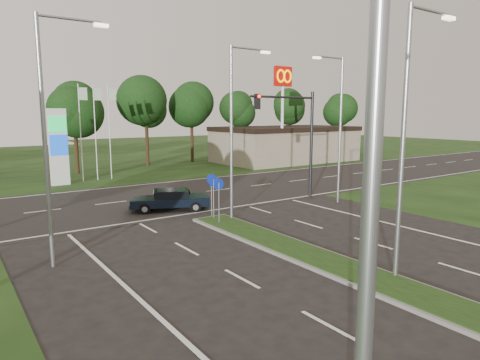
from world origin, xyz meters
TOP-DOWN VIEW (x-y plane):
  - verge_far at (0.00, 55.00)m, footprint 160.00×50.00m
  - cross_road at (0.00, 24.00)m, footprint 160.00×12.00m
  - median_kerb at (0.00, 4.00)m, footprint 2.00×26.00m
  - commercial_building at (22.00, 36.00)m, footprint 16.00×9.00m
  - streetlight_median_near at (1.00, 6.00)m, footprint 2.53×0.22m
  - streetlight_median_far at (1.00, 16.00)m, footprint 2.53×0.22m
  - streetlight_left_near at (-8.30, 0.00)m, footprint 2.53×0.22m
  - streetlight_left_far at (-8.30, 14.00)m, footprint 2.53×0.22m
  - streetlight_right_far at (8.80, 16.00)m, footprint 2.53×0.22m
  - traffic_signal at (7.19, 18.00)m, footprint 5.10×0.42m
  - median_signs at (0.00, 16.40)m, footprint 1.16×1.76m
  - gas_pylon at (-3.79, 33.05)m, footprint 5.80×1.26m
  - mcdonalds_sign at (18.00, 31.97)m, footprint 2.20×0.47m
  - treeline_far at (0.10, 39.93)m, footprint 6.00×6.00m
  - navy_sedan at (-0.81, 19.99)m, footprint 4.80×3.52m

SIDE VIEW (x-z plane):
  - verge_far at x=0.00m, z-range -0.01..0.01m
  - cross_road at x=0.00m, z-range -0.01..0.01m
  - median_kerb at x=0.00m, z-range 0.00..0.12m
  - navy_sedan at x=-0.81m, z-range 0.05..1.27m
  - median_signs at x=0.00m, z-range 0.52..2.90m
  - commercial_building at x=22.00m, z-range 0.00..4.00m
  - gas_pylon at x=-3.79m, z-range -0.80..7.20m
  - traffic_signal at x=7.19m, z-range 1.15..8.15m
  - streetlight_median_near at x=1.00m, z-range 0.58..9.58m
  - streetlight_median_far at x=1.00m, z-range 0.58..9.58m
  - streetlight_left_near at x=-8.30m, z-range 0.58..9.58m
  - streetlight_left_far at x=-8.30m, z-range 0.58..9.58m
  - streetlight_right_far at x=8.80m, z-range 0.58..9.58m
  - treeline_far at x=0.10m, z-range 1.88..11.78m
  - mcdonalds_sign at x=18.00m, z-range 2.79..13.19m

